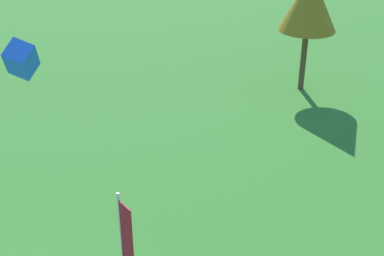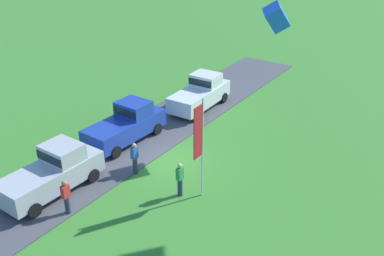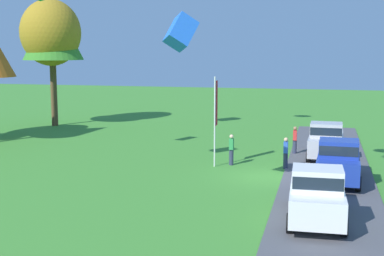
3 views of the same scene
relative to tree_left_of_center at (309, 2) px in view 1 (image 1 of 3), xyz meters
The scene contains 3 objects.
tree_left_of_center is the anchor object (origin of this frame).
flag_banner 21.17m from the tree_left_of_center, 63.15° to the right, with size 0.71×0.08×4.90m.
kite_box_trailing_tail 18.90m from the tree_left_of_center, 82.14° to the right, with size 0.86×0.86×1.21m, color blue.
Camera 1 is at (13.33, -3.05, 13.91)m, focal length 50.00 mm.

